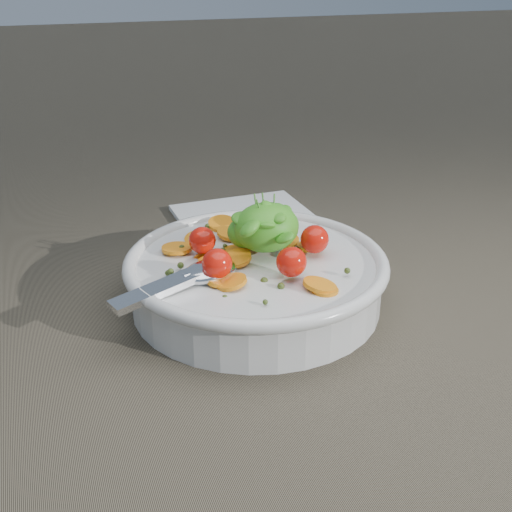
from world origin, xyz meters
name	(u,v)px	position (x,y,z in m)	size (l,w,h in m)	color
ground	(261,295)	(0.00, 0.00, 0.00)	(6.00, 6.00, 0.00)	brown
bowl	(256,276)	(-0.01, -0.01, 0.03)	(0.27, 0.25, 0.11)	silver
napkin	(246,218)	(0.05, 0.20, 0.00)	(0.17, 0.15, 0.01)	white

